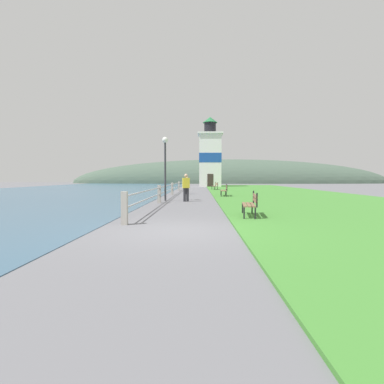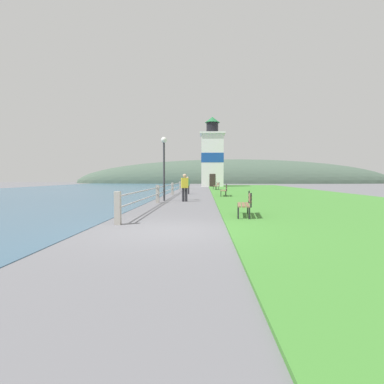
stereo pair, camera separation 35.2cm
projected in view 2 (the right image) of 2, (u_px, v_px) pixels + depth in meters
name	position (u px, v px, depth m)	size (l,w,h in m)	color
ground_plane	(165.00, 231.00, 8.17)	(160.00, 160.00, 0.00)	slate
grass_verge	(279.00, 193.00, 26.78)	(12.00, 56.92, 0.06)	#428433
water_strip	(40.00, 193.00, 27.70)	(24.00, 91.07, 0.01)	#385B75
seawall_railing	(172.00, 188.00, 24.80)	(0.18, 31.43, 1.03)	#A8A399
park_bench_near	(246.00, 203.00, 10.83)	(0.65, 1.75, 0.94)	brown
park_bench_midway	(225.00, 190.00, 22.59)	(0.57, 1.94, 0.94)	brown
park_bench_far	(217.00, 185.00, 34.31)	(0.66, 1.79, 0.94)	brown
lighthouse	(212.00, 157.00, 47.01)	(3.88, 3.88, 10.91)	white
person_strolling	(188.00, 185.00, 26.07)	(0.38, 0.22, 1.52)	#28282D
person_by_railing	(185.00, 186.00, 18.07)	(0.45, 0.32, 1.68)	#28282D
lamp_post	(164.00, 157.00, 18.57)	(0.36, 0.36, 3.96)	#333338
distant_hillside	(232.00, 183.00, 75.64)	(80.00, 16.00, 12.00)	#475B4C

